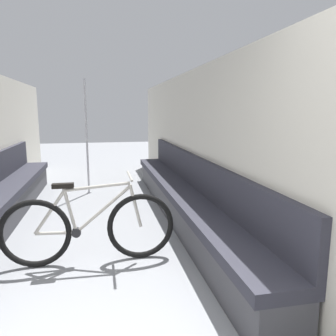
# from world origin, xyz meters

# --- Properties ---
(wall_right) EXTENTS (0.10, 9.67, 2.07)m
(wall_right) POSITION_xyz_m (1.47, 3.24, 1.04)
(wall_right) COLOR beige
(wall_right) RESTS_ON ground
(bench_seat_row_right) EXTENTS (0.46, 5.43, 0.89)m
(bench_seat_row_right) POSITION_xyz_m (1.22, 3.38, 0.30)
(bench_seat_row_right) COLOR #3D3D42
(bench_seat_row_right) RESTS_ON ground
(bicycle) EXTENTS (1.70, 0.46, 0.88)m
(bicycle) POSITION_xyz_m (-0.02, 2.26, 0.36)
(bicycle) COLOR black
(bicycle) RESTS_ON ground
(grab_pole_near) EXTENTS (0.08, 0.08, 2.05)m
(grab_pole_near) POSITION_xyz_m (-0.12, 5.14, 1.00)
(grab_pole_near) COLOR gray
(grab_pole_near) RESTS_ON ground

